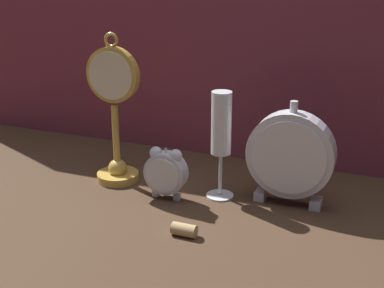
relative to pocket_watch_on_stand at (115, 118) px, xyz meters
The scene contains 7 objects.
ground_plane 0.25m from the pocket_watch_on_stand, 30.63° to the right, with size 4.00×4.00×0.00m, color #422D1E.
fabric_backdrop_drape 0.34m from the pocket_watch_on_stand, 51.37° to the left, with size 1.69×0.01×0.65m, color brown.
pocket_watch_on_stand is the anchor object (origin of this frame).
alarm_clock_twin_bell 0.16m from the pocket_watch_on_stand, 17.91° to the right, with size 0.08×0.03×0.10m.
mantel_clock_silver 0.36m from the pocket_watch_on_stand, ahead, with size 0.16×0.04×0.20m.
champagne_flute 0.22m from the pocket_watch_on_stand, ahead, with size 0.05×0.05×0.21m.
wine_cork 0.30m from the pocket_watch_on_stand, 36.92° to the right, with size 0.02×0.02×0.04m, color tan.
Camera 1 is at (0.35, -0.79, 0.45)m, focal length 50.00 mm.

